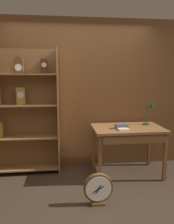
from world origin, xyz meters
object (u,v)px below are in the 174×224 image
object	(u,v)px
workbench	(128,133)
desk_lamp	(150,111)
open_repair_manual	(122,128)
bookshelf	(19,111)
round_clock_large	(98,189)
toolbox_small	(121,126)

from	to	relation	value
workbench	desk_lamp	world-z (taller)	desk_lamp
workbench	open_repair_manual	bearing A→B (deg)	-141.21
desk_lamp	workbench	bearing A→B (deg)	-161.39
desk_lamp	open_repair_manual	world-z (taller)	desk_lamp
bookshelf	workbench	world-z (taller)	bookshelf
desk_lamp	open_repair_manual	size ratio (longest dim) A/B	1.82
workbench	round_clock_large	bearing A→B (deg)	-127.74
open_repair_manual	round_clock_large	xyz separation A→B (m)	(-0.50, -0.71, -0.60)
round_clock_large	bookshelf	bearing A→B (deg)	134.74
toolbox_small	round_clock_large	xyz separation A→B (m)	(-0.50, -0.77, -0.63)
bookshelf	toolbox_small	bearing A→B (deg)	-12.93
toolbox_small	open_repair_manual	bearing A→B (deg)	-91.76
bookshelf	toolbox_small	world-z (taller)	bookshelf
open_repair_manual	desk_lamp	bearing A→B (deg)	19.94
open_repair_manual	toolbox_small	bearing A→B (deg)	83.99
bookshelf	desk_lamp	xyz separation A→B (m)	(2.16, -0.19, -0.02)
desk_lamp	toolbox_small	bearing A→B (deg)	-161.07
desk_lamp	toolbox_small	world-z (taller)	desk_lamp
workbench	desk_lamp	distance (m)	0.54
bookshelf	desk_lamp	size ratio (longest dim) A/B	5.15
bookshelf	open_repair_manual	bearing A→B (deg)	-14.85
toolbox_small	open_repair_manual	size ratio (longest dim) A/B	0.90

